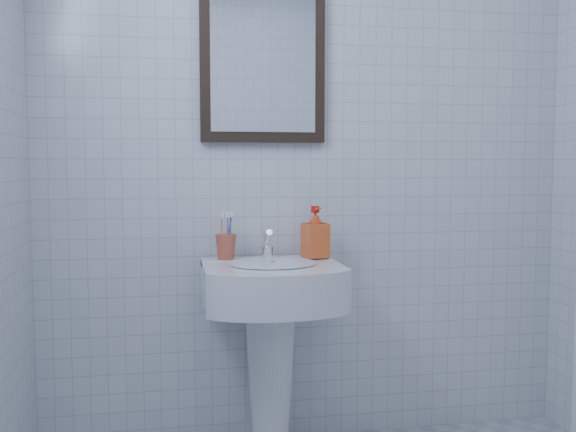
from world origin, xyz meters
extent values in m
cube|color=silver|center=(0.00, 1.20, 1.25)|extent=(2.20, 0.02, 2.50)
cone|color=silver|center=(-0.20, 1.01, 0.32)|extent=(0.20, 0.20, 0.64)
cube|color=silver|center=(-0.20, 0.96, 0.70)|extent=(0.51, 0.37, 0.16)
cube|color=silver|center=(-0.20, 1.10, 0.77)|extent=(0.51, 0.09, 0.03)
cylinder|color=white|center=(-0.20, 0.93, 0.79)|extent=(0.32, 0.32, 0.01)
cylinder|color=white|center=(-0.20, 1.08, 0.81)|extent=(0.05, 0.05, 0.05)
cylinder|color=white|center=(-0.20, 1.06, 0.86)|extent=(0.03, 0.09, 0.08)
cylinder|color=white|center=(-0.20, 1.10, 0.85)|extent=(0.03, 0.05, 0.09)
imported|color=#CF4F14|center=(-0.01, 1.08, 0.88)|extent=(0.11, 0.11, 0.20)
cube|color=black|center=(-0.20, 1.18, 1.55)|extent=(0.50, 0.04, 0.62)
cube|color=white|center=(-0.20, 1.16, 1.55)|extent=(0.42, 0.00, 0.54)
camera|label=1|loc=(-0.58, -1.38, 1.15)|focal=40.00mm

